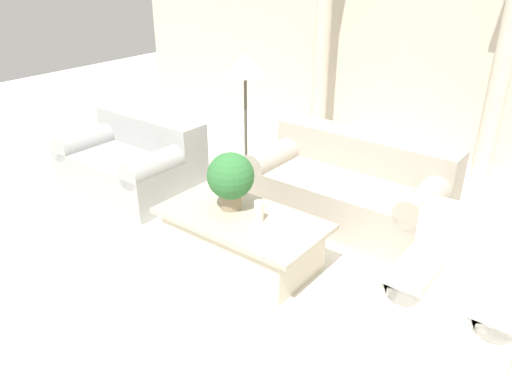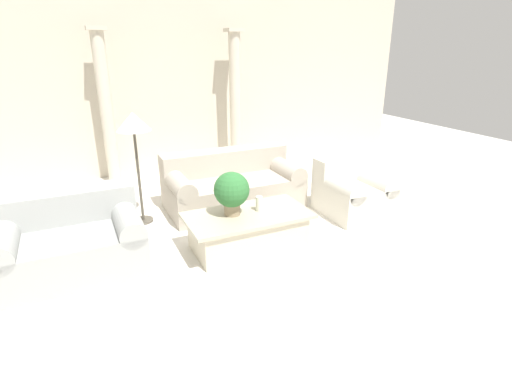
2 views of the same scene
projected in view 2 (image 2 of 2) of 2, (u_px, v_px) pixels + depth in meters
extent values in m
plane|color=silver|center=(242.00, 233.00, 5.09)|extent=(16.00, 16.00, 0.00)
cube|color=beige|center=(172.00, 83.00, 7.19)|extent=(10.00, 0.06, 3.20)
cube|color=#ADA393|center=(234.00, 192.00, 5.83)|extent=(1.91, 1.00, 0.44)
cube|color=#ADA393|center=(225.00, 161.00, 5.96)|extent=(1.91, 0.35, 0.34)
cylinder|color=#ADA393|center=(178.00, 183.00, 5.41)|extent=(0.28, 1.00, 0.28)
cylinder|color=#ADA393|center=(283.00, 168.00, 6.06)|extent=(0.28, 1.00, 0.28)
cube|color=#A0A3A0|center=(72.00, 251.00, 4.19)|extent=(1.44, 1.00, 0.44)
cube|color=#A0A3A0|center=(65.00, 205.00, 4.32)|extent=(1.44, 0.35, 0.34)
cylinder|color=#A0A3A0|center=(3.00, 240.00, 3.86)|extent=(0.28, 1.00, 0.28)
cylinder|color=#A0A3A0|center=(127.00, 219.00, 4.33)|extent=(0.28, 1.00, 0.28)
cube|color=beige|center=(248.00, 232.00, 4.66)|extent=(1.26, 0.67, 0.39)
cube|color=#B3A98F|center=(248.00, 215.00, 4.58)|extent=(1.43, 0.76, 0.04)
cylinder|color=#937F60|center=(232.00, 209.00, 4.54)|extent=(0.18, 0.18, 0.13)
sphere|color=#2D6B33|center=(232.00, 190.00, 4.46)|extent=(0.40, 0.40, 0.40)
cylinder|color=silver|center=(259.00, 204.00, 4.63)|extent=(0.08, 0.08, 0.17)
cylinder|color=#4C473D|center=(144.00, 220.00, 5.41)|extent=(0.26, 0.26, 0.03)
cylinder|color=#4C473D|center=(139.00, 177.00, 5.19)|extent=(0.04, 0.04, 1.21)
cone|color=silver|center=(133.00, 121.00, 4.94)|extent=(0.44, 0.44, 0.23)
cylinder|color=beige|center=(107.00, 112.00, 6.44)|extent=(0.21, 0.21, 2.45)
cube|color=beige|center=(96.00, 28.00, 6.00)|extent=(0.29, 0.29, 0.06)
cylinder|color=beige|center=(235.00, 104.00, 7.33)|extent=(0.21, 0.21, 2.45)
cube|color=beige|center=(234.00, 30.00, 6.90)|extent=(0.29, 0.29, 0.06)
cube|color=beige|center=(353.00, 199.00, 5.59)|extent=(0.85, 0.87, 0.44)
cube|color=beige|center=(343.00, 168.00, 5.70)|extent=(0.85, 0.31, 0.32)
cylinder|color=beige|center=(338.00, 186.00, 5.39)|extent=(0.28, 0.87, 0.28)
cylinder|color=beige|center=(371.00, 180.00, 5.62)|extent=(0.28, 0.87, 0.28)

